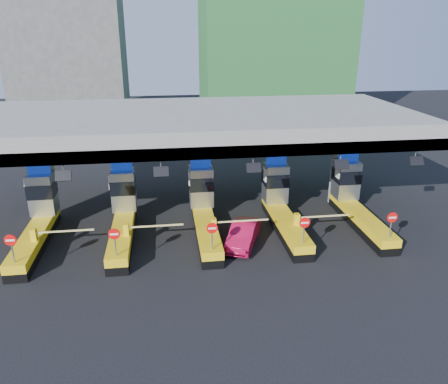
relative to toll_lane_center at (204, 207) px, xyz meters
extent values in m
plane|color=black|center=(0.00, -0.28, -1.40)|extent=(120.00, 120.00, 0.00)
cube|color=slate|center=(0.00, 2.72, 4.85)|extent=(28.00, 12.00, 1.50)
cube|color=#4C4C49|center=(0.00, -2.98, 4.45)|extent=(28.00, 0.60, 0.70)
cube|color=slate|center=(-10.00, 2.72, 1.35)|extent=(1.00, 1.00, 5.50)
cube|color=slate|center=(0.00, 2.72, 1.35)|extent=(1.00, 1.00, 5.50)
cube|color=slate|center=(10.00, 2.72, 1.35)|extent=(1.00, 1.00, 5.50)
cylinder|color=slate|center=(-7.50, -2.98, 3.85)|extent=(0.06, 0.06, 0.50)
cube|color=black|center=(-7.50, -3.18, 3.50)|extent=(0.80, 0.38, 0.54)
cylinder|color=slate|center=(-2.50, -2.98, 3.85)|extent=(0.06, 0.06, 0.50)
cube|color=black|center=(-2.50, -3.18, 3.50)|extent=(0.80, 0.38, 0.54)
cylinder|color=slate|center=(2.50, -2.98, 3.85)|extent=(0.06, 0.06, 0.50)
cube|color=black|center=(2.50, -3.18, 3.50)|extent=(0.80, 0.38, 0.54)
cylinder|color=slate|center=(7.50, -2.98, 3.85)|extent=(0.06, 0.06, 0.50)
cube|color=black|center=(7.50, -3.18, 3.50)|extent=(0.80, 0.38, 0.54)
cylinder|color=slate|center=(12.00, -2.98, 3.85)|extent=(0.06, 0.06, 0.50)
cube|color=black|center=(12.00, -3.18, 3.50)|extent=(0.80, 0.38, 0.54)
cube|color=black|center=(-10.00, -1.28, -1.15)|extent=(1.20, 8.00, 0.50)
cube|color=#E5B70C|center=(-10.00, -1.28, -0.65)|extent=(1.20, 8.00, 0.50)
cube|color=#9EA3A8|center=(-10.00, 1.52, 0.90)|extent=(1.50, 1.50, 2.60)
cube|color=black|center=(-10.00, 1.50, 1.20)|extent=(1.56, 1.56, 0.90)
cube|color=#0C2DBF|center=(-10.00, 1.52, 2.48)|extent=(1.30, 0.35, 0.55)
cube|color=white|center=(-10.80, 1.22, 1.60)|extent=(0.06, 0.70, 0.90)
cylinder|color=slate|center=(-10.00, -4.88, 0.25)|extent=(0.07, 0.07, 1.30)
cylinder|color=red|center=(-10.00, -4.91, 0.85)|extent=(0.60, 0.04, 0.60)
cube|color=white|center=(-10.00, -4.93, 0.85)|extent=(0.42, 0.02, 0.10)
cube|color=#E5B70C|center=(-9.65, -2.48, -0.05)|extent=(0.30, 0.35, 0.70)
cube|color=white|center=(-8.00, -2.48, 0.05)|extent=(3.20, 0.08, 0.08)
cube|color=black|center=(-5.00, -1.28, -1.15)|extent=(1.20, 8.00, 0.50)
cube|color=#E5B70C|center=(-5.00, -1.28, -0.65)|extent=(1.20, 8.00, 0.50)
cube|color=#9EA3A8|center=(-5.00, 1.52, 0.90)|extent=(1.50, 1.50, 2.60)
cube|color=black|center=(-5.00, 1.50, 1.20)|extent=(1.56, 1.56, 0.90)
cube|color=#0C2DBF|center=(-5.00, 1.52, 2.48)|extent=(1.30, 0.35, 0.55)
cube|color=white|center=(-5.80, 1.22, 1.60)|extent=(0.06, 0.70, 0.90)
cylinder|color=slate|center=(-5.00, -4.88, 0.25)|extent=(0.07, 0.07, 1.30)
cylinder|color=red|center=(-5.00, -4.91, 0.85)|extent=(0.60, 0.04, 0.60)
cube|color=white|center=(-5.00, -4.93, 0.85)|extent=(0.42, 0.02, 0.10)
cube|color=#E5B70C|center=(-4.65, -2.48, -0.05)|extent=(0.30, 0.35, 0.70)
cube|color=white|center=(-3.00, -2.48, 0.05)|extent=(3.20, 0.08, 0.08)
cube|color=black|center=(0.00, -1.28, -1.15)|extent=(1.20, 8.00, 0.50)
cube|color=#E5B70C|center=(0.00, -1.28, -0.65)|extent=(1.20, 8.00, 0.50)
cube|color=#9EA3A8|center=(0.00, 1.52, 0.90)|extent=(1.50, 1.50, 2.60)
cube|color=black|center=(0.00, 1.50, 1.20)|extent=(1.56, 1.56, 0.90)
cube|color=#0C2DBF|center=(0.00, 1.52, 2.48)|extent=(1.30, 0.35, 0.55)
cube|color=white|center=(-0.80, 1.22, 1.60)|extent=(0.06, 0.70, 0.90)
cylinder|color=slate|center=(0.00, -4.88, 0.25)|extent=(0.07, 0.07, 1.30)
cylinder|color=red|center=(0.00, -4.91, 0.85)|extent=(0.60, 0.04, 0.60)
cube|color=white|center=(0.00, -4.93, 0.85)|extent=(0.42, 0.02, 0.10)
cube|color=#E5B70C|center=(0.35, -2.48, -0.05)|extent=(0.30, 0.35, 0.70)
cube|color=white|center=(2.00, -2.48, 0.05)|extent=(3.20, 0.08, 0.08)
cube|color=black|center=(5.00, -1.28, -1.15)|extent=(1.20, 8.00, 0.50)
cube|color=#E5B70C|center=(5.00, -1.28, -0.65)|extent=(1.20, 8.00, 0.50)
cube|color=#9EA3A8|center=(5.00, 1.52, 0.90)|extent=(1.50, 1.50, 2.60)
cube|color=black|center=(5.00, 1.50, 1.20)|extent=(1.56, 1.56, 0.90)
cube|color=#0C2DBF|center=(5.00, 1.52, 2.48)|extent=(1.30, 0.35, 0.55)
cube|color=white|center=(4.20, 1.22, 1.60)|extent=(0.06, 0.70, 0.90)
cylinder|color=slate|center=(5.00, -4.88, 0.25)|extent=(0.07, 0.07, 1.30)
cylinder|color=red|center=(5.00, -4.91, 0.85)|extent=(0.60, 0.04, 0.60)
cube|color=white|center=(5.00, -4.93, 0.85)|extent=(0.42, 0.02, 0.10)
cube|color=#E5B70C|center=(5.35, -2.48, -0.05)|extent=(0.30, 0.35, 0.70)
cube|color=white|center=(7.00, -2.48, 0.05)|extent=(3.20, 0.08, 0.08)
cube|color=black|center=(10.00, -1.28, -1.15)|extent=(1.20, 8.00, 0.50)
cube|color=#E5B70C|center=(10.00, -1.28, -0.65)|extent=(1.20, 8.00, 0.50)
cube|color=#9EA3A8|center=(10.00, 1.52, 0.90)|extent=(1.50, 1.50, 2.60)
cube|color=black|center=(10.00, 1.50, 1.20)|extent=(1.56, 1.56, 0.90)
cube|color=#0C2DBF|center=(10.00, 1.52, 2.48)|extent=(1.30, 0.35, 0.55)
cube|color=white|center=(9.20, 1.22, 1.60)|extent=(0.06, 0.70, 0.90)
cylinder|color=slate|center=(10.00, -4.88, 0.25)|extent=(0.07, 0.07, 1.30)
cylinder|color=red|center=(10.00, -4.91, 0.85)|extent=(0.60, 0.04, 0.60)
cube|color=white|center=(10.00, -4.93, 0.85)|extent=(0.42, 0.02, 0.10)
cube|color=#E5B70C|center=(10.35, -2.48, -0.05)|extent=(0.30, 0.35, 0.70)
cube|color=white|center=(12.00, -2.48, 0.05)|extent=(3.20, 0.08, 0.08)
cube|color=#1E5926|center=(12.00, 31.72, 12.60)|extent=(18.00, 12.00, 28.00)
cube|color=#4C4C49|center=(-14.00, 35.72, 7.60)|extent=(14.00, 10.00, 18.00)
imported|color=#B00D36|center=(2.08, -2.64, -0.73)|extent=(2.83, 4.31, 1.34)
camera|label=1|loc=(-2.22, -25.41, 10.63)|focal=35.00mm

